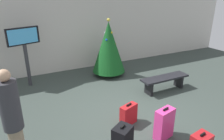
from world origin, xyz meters
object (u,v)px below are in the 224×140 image
at_px(flight_info_kiosk, 24,45).
at_px(waiting_bench, 165,80).
at_px(holiday_tree, 109,47).
at_px(suitcase_4, 164,124).
at_px(traveller_0, 12,119).
at_px(suitcase_5, 129,115).

relative_size(flight_info_kiosk, waiting_bench, 1.21).
bearing_deg(holiday_tree, suitcase_4, -98.16).
height_order(holiday_tree, traveller_0, holiday_tree).
bearing_deg(waiting_bench, suitcase_5, -152.42).
xyz_separation_m(holiday_tree, waiting_bench, (1.01, -2.05, -0.74)).
height_order(flight_info_kiosk, suitcase_4, flight_info_kiosk).
xyz_separation_m(traveller_0, suitcase_4, (2.87, -0.58, -0.66)).
bearing_deg(flight_info_kiosk, suitcase_4, -61.59).
bearing_deg(waiting_bench, traveller_0, -164.37).
bearing_deg(suitcase_4, holiday_tree, 81.84).
xyz_separation_m(flight_info_kiosk, waiting_bench, (3.87, -2.43, -1.07)).
bearing_deg(traveller_0, suitcase_4, -11.50).
distance_m(traveller_0, suitcase_4, 3.00).
relative_size(waiting_bench, suitcase_5, 3.01).
bearing_deg(waiting_bench, suitcase_4, -130.71).
relative_size(holiday_tree, traveller_0, 1.14).
height_order(holiday_tree, waiting_bench, holiday_tree).
xyz_separation_m(holiday_tree, suitcase_4, (-0.56, -3.88, -0.76)).
xyz_separation_m(holiday_tree, suitcase_5, (-0.98, -3.10, -0.85)).
bearing_deg(traveller_0, waiting_bench, 15.63).
bearing_deg(holiday_tree, traveller_0, -136.09).
relative_size(flight_info_kiosk, suitcase_4, 2.69).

